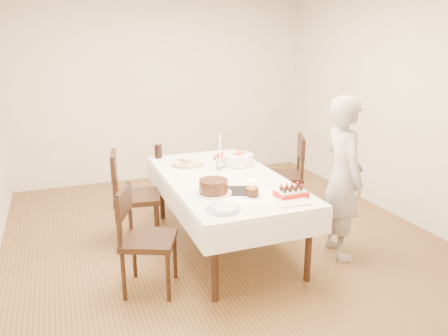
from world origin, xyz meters
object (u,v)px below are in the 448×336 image
object	(u,v)px
layer_cake	(213,187)
strawberry_box	(291,193)
chair_left_dessert	(149,240)
pizza_white	(188,164)
taper_candle	(220,151)
chair_right_savory	(282,176)
dining_table	(224,212)
person	(343,178)
pasta_bowl	(238,159)
pizza_pepperoni	(226,157)
cola_glass	(158,151)
birthday_cake	(252,188)
chair_left_savory	(137,197)

from	to	relation	value
layer_cake	strawberry_box	world-z (taller)	layer_cake
chair_left_dessert	layer_cake	world-z (taller)	chair_left_dessert
pizza_white	taper_candle	size ratio (longest dim) A/B	1.01
chair_right_savory	taper_candle	xyz separation A→B (m)	(-0.86, -0.15, 0.43)
dining_table	strawberry_box	bearing A→B (deg)	-64.13
person	taper_candle	world-z (taller)	person
dining_table	pasta_bowl	size ratio (longest dim) A/B	6.26
chair_right_savory	pizza_pepperoni	distance (m)	0.73
layer_cake	chair_left_dessert	bearing A→B (deg)	-166.89
taper_candle	cola_glass	bearing A→B (deg)	130.74
pizza_pepperoni	chair_left_dessert	bearing A→B (deg)	-133.93
chair_left_dessert	pasta_bowl	size ratio (longest dim) A/B	2.71
dining_table	layer_cake	distance (m)	0.66
pizza_pepperoni	layer_cake	xyz separation A→B (m)	(-0.55, -1.08, 0.04)
taper_candle	birthday_cake	bearing A→B (deg)	-93.02
chair_right_savory	taper_candle	bearing A→B (deg)	-145.57
chair_left_dessert	person	distance (m)	1.94
dining_table	pizza_white	xyz separation A→B (m)	(-0.22, 0.55, 0.40)
pizza_white	layer_cake	size ratio (longest dim) A/B	1.10
dining_table	pizza_pepperoni	bearing A→B (deg)	66.72
chair_left_savory	taper_candle	size ratio (longest dim) A/B	2.72
chair_left_dessert	person	size ratio (longest dim) A/B	0.58
strawberry_box	cola_glass	bearing A→B (deg)	115.22
person	pizza_pepperoni	world-z (taller)	person
pizza_pepperoni	dining_table	bearing A→B (deg)	-113.28
pizza_pepperoni	pasta_bowl	xyz separation A→B (m)	(0.03, -0.28, 0.04)
strawberry_box	birthday_cake	bearing A→B (deg)	156.87
pizza_white	dining_table	bearing A→B (deg)	-68.23
taper_candle	strawberry_box	world-z (taller)	taper_candle
person	chair_left_dessert	bearing A→B (deg)	98.81
chair_right_savory	person	xyz separation A→B (m)	(0.06, -1.10, 0.30)
dining_table	cola_glass	xyz separation A→B (m)	(-0.45, 0.98, 0.46)
chair_left_savory	strawberry_box	distance (m)	1.68
layer_cake	strawberry_box	xyz separation A→B (m)	(0.62, -0.32, -0.03)
person	pasta_bowl	size ratio (longest dim) A/B	4.69
chair_right_savory	strawberry_box	distance (m)	1.40
pizza_white	strawberry_box	xyz separation A→B (m)	(0.58, -1.29, 0.01)
cola_glass	strawberry_box	distance (m)	1.90
taper_candle	strawberry_box	xyz separation A→B (m)	(0.27, -1.09, -0.15)
chair_right_savory	taper_candle	world-z (taller)	taper_candle
pizza_white	birthday_cake	size ratio (longest dim) A/B	2.85
taper_candle	dining_table	bearing A→B (deg)	-104.39
chair_right_savory	pizza_white	distance (m)	1.20
person	strawberry_box	bearing A→B (deg)	112.05
pizza_pepperoni	taper_candle	size ratio (longest dim) A/B	0.86
chair_right_savory	chair_left_savory	distance (m)	1.77
person	strawberry_box	xyz separation A→B (m)	(-0.65, -0.14, -0.02)
chair_left_savory	chair_right_savory	bearing A→B (deg)	-168.11
pizza_pepperoni	birthday_cake	distance (m)	1.29
dining_table	pizza_white	world-z (taller)	pizza_white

